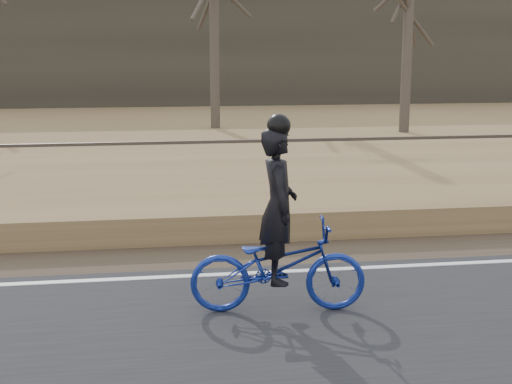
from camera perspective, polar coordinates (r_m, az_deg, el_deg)
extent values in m
cube|color=slate|center=(17.31, -19.50, 1.62)|extent=(120.00, 3.00, 0.45)
cube|color=black|center=(17.26, -19.57, 2.58)|extent=(120.00, 2.40, 0.14)
cube|color=brown|center=(17.94, -19.17, 3.39)|extent=(120.00, 0.07, 0.15)
cube|color=#383328|center=(38.90, -13.69, 11.21)|extent=(120.00, 4.00, 6.00)
imported|color=navy|center=(8.08, 1.77, -5.98)|extent=(2.04, 0.87, 1.04)
imported|color=black|center=(7.90, 1.80, -1.12)|extent=(0.48, 0.67, 1.74)
sphere|color=black|center=(7.75, 1.84, 5.32)|extent=(0.26, 0.26, 0.26)
cylinder|color=#4C4338|center=(26.92, -3.38, 14.82)|extent=(0.36, 0.36, 9.11)
cylinder|color=#4C4338|center=(26.10, 12.04, 12.10)|extent=(0.36, 0.36, 6.75)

